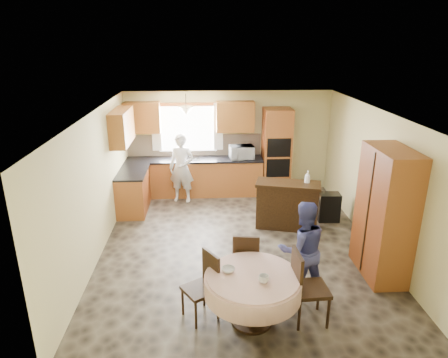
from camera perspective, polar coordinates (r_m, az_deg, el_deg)
floor at (r=7.58m, az=2.07°, el=-9.57°), size 5.00×6.00×0.01m
ceiling at (r=6.73m, az=2.33°, el=9.38°), size 5.00×6.00×0.01m
wall_back at (r=9.92m, az=0.63°, el=5.32°), size 5.00×0.02×2.50m
wall_front at (r=4.38m, az=5.84°, el=-14.30°), size 5.00×0.02×2.50m
wall_left at (r=7.27m, az=-17.83°, el=-1.00°), size 0.02×6.00×2.50m
wall_right at (r=7.69m, az=21.08°, el=-0.27°), size 0.02×6.00×2.50m
window at (r=9.80m, az=-5.24°, el=7.18°), size 1.40×0.03×1.10m
curtain_left at (r=9.80m, az=-9.68°, el=7.28°), size 0.22×0.02×1.15m
curtain_right at (r=9.74m, az=-0.81°, el=7.48°), size 0.22×0.02×1.15m
base_cab_back at (r=9.84m, az=-4.22°, el=0.24°), size 3.30×0.60×0.88m
counter_back at (r=9.70m, az=-4.28°, el=2.80°), size 3.30×0.64×0.04m
base_cab_left at (r=9.13m, az=-12.81°, el=-1.78°), size 0.60×1.20×0.88m
counter_left at (r=8.98m, az=-13.02°, el=0.96°), size 0.64×1.20×0.04m
backsplash at (r=9.91m, az=-4.30°, el=4.84°), size 3.30×0.02×0.55m
wall_cab_left at (r=9.70m, az=-11.61°, el=8.60°), size 0.85×0.33×0.72m
wall_cab_right at (r=9.62m, az=1.61°, el=8.90°), size 0.90×0.33×0.72m
wall_cab_side at (r=8.75m, az=-14.40°, el=7.22°), size 0.33×1.20×0.72m
oven_tower at (r=9.81m, az=7.48°, el=3.85°), size 0.66×0.62×2.12m
oven_upper at (r=9.46m, az=7.87°, el=4.44°), size 0.56×0.01×0.45m
oven_lower at (r=9.60m, az=7.73°, el=1.56°), size 0.56×0.01×0.45m
pendant at (r=9.23m, az=-5.44°, el=9.70°), size 0.36×0.36×0.18m
sideboard at (r=8.21m, az=8.99°, el=-3.89°), size 1.36×0.83×0.91m
space_heater at (r=8.75m, az=14.71°, el=-3.89°), size 0.45×0.33×0.61m
cupboard at (r=6.80m, az=22.01°, el=-4.65°), size 0.56×1.11×2.12m
dining_table at (r=5.50m, az=4.12°, el=-14.98°), size 1.29×1.29×0.74m
chair_left at (r=5.64m, az=-2.80°, el=-14.52°), size 0.57×0.57×0.95m
chair_back at (r=6.17m, az=3.15°, el=-11.28°), size 0.47×0.47×0.95m
chair_right at (r=5.61m, az=11.46°, el=-14.42°), size 0.48×0.48×1.06m
framed_picture at (r=8.01m, az=19.78°, el=2.67°), size 0.06×0.58×0.48m
microwave at (r=9.65m, az=2.52°, el=3.84°), size 0.61×0.46×0.32m
person_sink at (r=9.36m, az=-6.07°, el=1.55°), size 0.67×0.51×1.63m
person_dining at (r=6.06m, az=11.09°, el=-9.81°), size 0.80×0.65×1.50m
bowl_sideboard at (r=7.99m, az=7.44°, el=-0.77°), size 0.31×0.31×0.06m
bottle_sideboard at (r=8.08m, az=11.83°, el=0.12°), size 0.12×0.12×0.30m
cup_table at (r=5.25m, az=5.70°, el=-14.03°), size 0.14×0.14×0.10m
bowl_table at (r=5.45m, az=0.61°, el=-12.84°), size 0.22×0.22×0.06m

